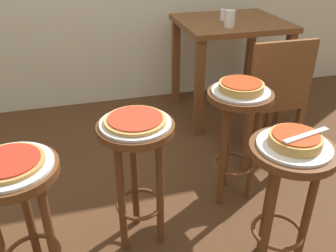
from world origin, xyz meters
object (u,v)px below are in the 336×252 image
Objects in this scene: stool_foreground at (286,185)px; pizza_server_knife at (306,135)px; dining_table at (230,39)px; cup_near_edge at (230,19)px; serving_plate_rear at (241,91)px; pizza_rear at (241,86)px; pizza_middle at (9,162)px; serving_plate_middle at (10,166)px; serving_plate_leftside at (135,123)px; stool_rear at (237,124)px; stool_leftside at (137,160)px; wooden_chair at (269,95)px; condiment_shaker at (223,15)px; pizza_foreground at (295,139)px; pizza_leftside at (135,120)px; stool_middle at (20,207)px; serving_plate_foreground at (294,146)px.

pizza_server_knife reaches higher than stool_foreground.
dining_table is 6.81× the size of cup_near_edge.
serving_plate_rear is at bearing 87.29° from stool_foreground.
pizza_middle is at bearing -160.22° from pizza_rear.
pizza_server_knife is at bearing -8.80° from serving_plate_middle.
serving_plate_leftside is 0.47× the size of stool_rear.
stool_leftside is 0.79× the size of wooden_chair.
serving_plate_leftside is 0.37× the size of wooden_chair.
pizza_rear is at bearing 18.28° from serving_plate_leftside.
pizza_foreground is at bearing -102.72° from condiment_shaker.
pizza_leftside reaches higher than stool_rear.
pizza_rear is 1.12m from dining_table.
serving_plate_rear is at bearing 19.78° from serving_plate_middle.
stool_leftside is 0.83× the size of dining_table.
pizza_leftside is at bearing -130.19° from cup_near_edge.
condiment_shaker is (0.36, 1.60, 0.33)m from stool_foreground.
pizza_middle is 1.14× the size of pizza_server_knife.
wooden_chair reaches higher than dining_table.
cup_near_edge is at bearing 76.82° from stool_foreground.
pizza_foreground is at bearing -92.71° from stool_rear.
pizza_leftside is at bearing -161.72° from stool_rear.
serving_plate_leftside and serving_plate_rear have the same top height.
serving_plate_middle is 1.35× the size of pizza_rear.
stool_rear is 1.13m from dining_table.
stool_foreground is 1.06m from stool_middle.
stool_foreground is 5.68× the size of cup_near_edge.
pizza_server_knife reaches higher than stool_middle.
pizza_server_knife is at bearing -112.55° from wooden_chair.
wooden_chair is at bearing 26.23° from serving_plate_middle.
serving_plate_rear is (0.59, 0.19, 0.00)m from serving_plate_leftside.
pizza_server_knife reaches higher than pizza_middle.
stool_leftside is 1.09m from wooden_chair.
serving_plate_leftside is 1.58m from dining_table.
pizza_middle is 0.30× the size of wooden_chair.
cup_near_edge is at bearing 70.65° from stool_rear.
serving_plate_rear is 1.12m from condiment_shaker.
dining_table is (0.43, 1.58, -0.07)m from pizza_foreground.
condiment_shaker reaches higher than pizza_middle.
pizza_foreground is 0.66m from pizza_leftside.
wooden_chair reaches higher than serving_plate_foreground.
pizza_rear is at bearing 19.78° from serving_plate_middle.
condiment_shaker reaches higher than serving_plate_rear.
pizza_middle is at bearing 172.02° from serving_plate_foreground.
pizza_foreground is 0.75× the size of pizza_leftside.
stool_middle is 0.79× the size of wooden_chair.
cup_near_edge reaches higher than pizza_leftside.
serving_plate_foreground is at bearing 135.00° from stool_foreground.
cup_near_edge is (0.30, 0.86, 0.35)m from stool_rear.
dining_table is at bearing 44.06° from pizza_middle.
serving_plate_foreground is at bearing -92.71° from serving_plate_rear.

